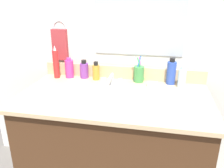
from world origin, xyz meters
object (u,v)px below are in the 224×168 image
(faucet, at_px, (112,82))
(bottle_gel_clear, at_px, (182,78))
(bottle_spray_red, at_px, (56,64))
(cup_green, at_px, (139,74))
(bottle_oil_amber, at_px, (96,72))
(bottle_cream_purple, at_px, (84,70))
(hand_towel, at_px, (60,45))
(soap_bar, at_px, (152,84))
(bottle_soap_pink, at_px, (69,68))
(bottle_shampoo_blue, at_px, (171,72))

(faucet, xyz_separation_m, bottle_gel_clear, (0.44, 0.06, 0.04))
(bottle_spray_red, relative_size, cup_green, 1.29)
(faucet, height_order, bottle_oil_amber, bottle_oil_amber)
(bottle_oil_amber, relative_size, bottle_cream_purple, 0.98)
(bottle_oil_amber, bearing_deg, faucet, -36.20)
(bottle_cream_purple, bearing_deg, cup_green, -0.49)
(hand_towel, relative_size, bottle_cream_purple, 1.67)
(cup_green, bearing_deg, soap_bar, -32.70)
(bottle_soap_pink, relative_size, cup_green, 0.79)
(bottle_oil_amber, xyz_separation_m, soap_bar, (0.39, -0.05, -0.05))
(faucet, xyz_separation_m, bottle_oil_amber, (-0.13, 0.10, 0.03))
(soap_bar, bearing_deg, hand_towel, 169.74)
(bottle_oil_amber, bearing_deg, bottle_cream_purple, 168.57)
(hand_towel, height_order, bottle_cream_purple, hand_towel)
(bottle_spray_red, relative_size, soap_bar, 3.66)
(bottle_soap_pink, bearing_deg, bottle_spray_red, -164.62)
(bottle_soap_pink, distance_m, soap_bar, 0.59)
(hand_towel, xyz_separation_m, bottle_soap_pink, (0.09, -0.07, -0.15))
(bottle_soap_pink, bearing_deg, bottle_cream_purple, 5.75)
(faucet, height_order, bottle_spray_red, bottle_spray_red)
(bottle_cream_purple, height_order, cup_green, cup_green)
(hand_towel, bearing_deg, bottle_spray_red, -89.68)
(hand_towel, height_order, cup_green, hand_towel)
(hand_towel, relative_size, bottle_shampoo_blue, 1.24)
(bottle_soap_pink, distance_m, bottle_cream_purple, 0.11)
(hand_towel, height_order, bottle_oil_amber, hand_towel)
(bottle_gel_clear, bearing_deg, bottle_soap_pink, 176.58)
(soap_bar, bearing_deg, bottle_gel_clear, 2.27)
(hand_towel, bearing_deg, bottle_gel_clear, -7.64)
(bottle_gel_clear, distance_m, bottle_spray_red, 0.86)
(hand_towel, distance_m, soap_bar, 0.72)
(bottle_soap_pink, distance_m, bottle_gel_clear, 0.77)
(bottle_shampoo_blue, bearing_deg, bottle_oil_amber, -178.31)
(faucet, bearing_deg, bottle_soap_pink, 162.51)
(bottle_oil_amber, bearing_deg, hand_towel, 164.95)
(cup_green, xyz_separation_m, soap_bar, (0.09, -0.06, -0.04))
(faucet, relative_size, soap_bar, 2.50)
(bottle_soap_pink, height_order, bottle_gel_clear, bottle_soap_pink)
(bottle_shampoo_blue, xyz_separation_m, bottle_oil_amber, (-0.51, -0.02, -0.02))
(bottle_shampoo_blue, height_order, soap_bar, bottle_shampoo_blue)
(bottle_gel_clear, relative_size, cup_green, 0.77)
(hand_towel, height_order, bottle_soap_pink, hand_towel)
(bottle_shampoo_blue, bearing_deg, bottle_soap_pink, -179.42)
(bottle_soap_pink, relative_size, bottle_gel_clear, 1.02)
(bottle_spray_red, distance_m, soap_bar, 0.68)
(faucet, bearing_deg, bottle_gel_clear, 7.47)
(bottle_spray_red, height_order, bottle_cream_purple, bottle_spray_red)
(hand_towel, distance_m, bottle_spray_red, 0.15)
(cup_green, bearing_deg, bottle_gel_clear, -10.92)
(bottle_soap_pink, height_order, bottle_shampoo_blue, bottle_shampoo_blue)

